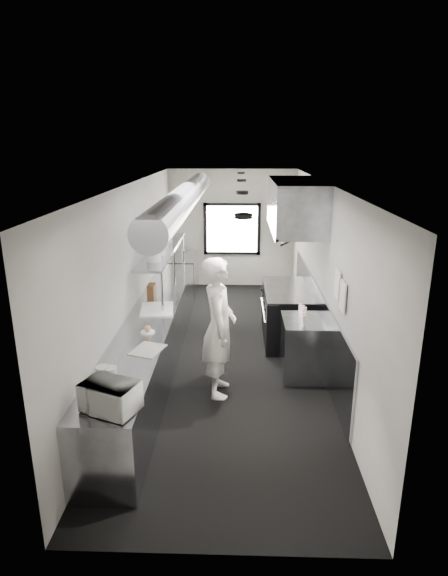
# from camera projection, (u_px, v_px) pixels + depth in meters

# --- Properties ---
(floor) EXTENTS (3.00, 8.00, 0.01)m
(floor) POSITION_uv_depth(u_px,v_px,m) (228.00, 354.00, 7.87)
(floor) COLOR black
(floor) RESTS_ON ground
(ceiling) EXTENTS (3.00, 8.00, 0.01)m
(ceiling) POSITION_uv_depth(u_px,v_px,m) (228.00, 184.00, 7.04)
(ceiling) COLOR silver
(ceiling) RESTS_ON wall_back
(wall_back) EXTENTS (3.00, 0.02, 2.80)m
(wall_back) POSITION_uv_depth(u_px,v_px,m) (232.00, 229.00, 11.27)
(wall_back) COLOR #B4B2AB
(wall_back) RESTS_ON floor
(wall_front) EXTENTS (3.00, 0.02, 2.80)m
(wall_front) POSITION_uv_depth(u_px,v_px,m) (216.00, 413.00, 3.64)
(wall_front) COLOR #B4B2AB
(wall_front) RESTS_ON floor
(wall_left) EXTENTS (0.02, 8.00, 2.80)m
(wall_left) POSITION_uv_depth(u_px,v_px,m) (134.00, 273.00, 7.50)
(wall_left) COLOR #B4B2AB
(wall_left) RESTS_ON floor
(wall_right) EXTENTS (0.02, 8.00, 2.80)m
(wall_right) POSITION_uv_depth(u_px,v_px,m) (323.00, 275.00, 7.41)
(wall_right) COLOR #B4B2AB
(wall_right) RESTS_ON floor
(wall_cladding) EXTENTS (0.03, 5.50, 1.10)m
(wall_cladding) POSITION_uv_depth(u_px,v_px,m) (316.00, 318.00, 7.95)
(wall_cladding) COLOR gray
(wall_cladding) RESTS_ON wall_right
(hvac_duct) EXTENTS (0.40, 6.40, 0.40)m
(hvac_duct) POSITION_uv_depth(u_px,v_px,m) (185.00, 197.00, 7.52)
(hvac_duct) COLOR #9A9BA2
(hvac_duct) RESTS_ON ceiling
(service_window) EXTENTS (1.36, 0.05, 1.25)m
(service_window) POSITION_uv_depth(u_px,v_px,m) (232.00, 229.00, 11.24)
(service_window) COLOR white
(service_window) RESTS_ON wall_back
(exhaust_hood) EXTENTS (0.81, 2.20, 0.88)m
(exhaust_hood) POSITION_uv_depth(u_px,v_px,m) (295.00, 205.00, 7.80)
(exhaust_hood) COLOR gray
(exhaust_hood) RESTS_ON ceiling
(prep_counter) EXTENTS (0.70, 6.00, 0.90)m
(prep_counter) POSITION_uv_depth(u_px,v_px,m) (153.00, 341.00, 7.30)
(prep_counter) COLOR gray
(prep_counter) RESTS_ON floor
(pass_shelf) EXTENTS (0.45, 3.00, 0.68)m
(pass_shelf) POSITION_uv_depth(u_px,v_px,m) (163.00, 251.00, 8.41)
(pass_shelf) COLOR gray
(pass_shelf) RESTS_ON prep_counter
(range) EXTENTS (0.88, 1.60, 0.94)m
(range) POSITION_uv_depth(u_px,v_px,m) (287.00, 314.00, 8.37)
(range) COLOR black
(range) RESTS_ON floor
(bottle_station) EXTENTS (0.65, 0.80, 0.90)m
(bottle_station) POSITION_uv_depth(u_px,v_px,m) (304.00, 348.00, 7.04)
(bottle_station) COLOR gray
(bottle_station) RESTS_ON floor
(far_work_table) EXTENTS (0.70, 1.20, 0.90)m
(far_work_table) POSITION_uv_depth(u_px,v_px,m) (181.00, 276.00, 10.83)
(far_work_table) COLOR gray
(far_work_table) RESTS_ON floor
(notice_sheet_a) EXTENTS (0.02, 0.28, 0.38)m
(notice_sheet_a) POSITION_uv_depth(u_px,v_px,m) (337.00, 284.00, 6.21)
(notice_sheet_a) COLOR silver
(notice_sheet_a) RESTS_ON wall_right
(notice_sheet_b) EXTENTS (0.02, 0.28, 0.38)m
(notice_sheet_b) POSITION_uv_depth(u_px,v_px,m) (343.00, 296.00, 5.89)
(notice_sheet_b) COLOR silver
(notice_sheet_b) RESTS_ON wall_right
(line_cook) EXTENTS (0.49, 0.73, 1.96)m
(line_cook) POSITION_uv_depth(u_px,v_px,m) (219.00, 327.00, 6.41)
(line_cook) COLOR white
(line_cook) RESTS_ON floor
(microwave) EXTENTS (0.59, 0.53, 0.29)m
(microwave) POSITION_uv_depth(u_px,v_px,m) (110.00, 397.00, 4.55)
(microwave) COLOR white
(microwave) RESTS_ON prep_counter
(deli_tub_a) EXTENTS (0.18, 0.18, 0.11)m
(deli_tub_a) POSITION_uv_depth(u_px,v_px,m) (102.00, 371.00, 5.26)
(deli_tub_a) COLOR beige
(deli_tub_a) RESTS_ON prep_counter
(deli_tub_b) EXTENTS (0.15, 0.15, 0.10)m
(deli_tub_b) POSITION_uv_depth(u_px,v_px,m) (111.00, 372.00, 5.24)
(deli_tub_b) COLOR beige
(deli_tub_b) RESTS_ON prep_counter
(newspaper) EXTENTS (0.46, 0.51, 0.01)m
(newspaper) POSITION_uv_depth(u_px,v_px,m) (148.00, 350.00, 5.91)
(newspaper) COLOR white
(newspaper) RESTS_ON prep_counter
(small_plate) EXTENTS (0.22, 0.22, 0.02)m
(small_plate) POSITION_uv_depth(u_px,v_px,m) (148.00, 332.00, 6.44)
(small_plate) COLOR silver
(small_plate) RESTS_ON prep_counter
(pastry) EXTENTS (0.09, 0.09, 0.09)m
(pastry) POSITION_uv_depth(u_px,v_px,m) (148.00, 329.00, 6.42)
(pastry) COLOR tan
(pastry) RESTS_ON small_plate
(cutting_board) EXTENTS (0.57, 0.72, 0.02)m
(cutting_board) POSITION_uv_depth(u_px,v_px,m) (157.00, 309.00, 7.32)
(cutting_board) COLOR silver
(cutting_board) RESTS_ON prep_counter
(knife_block) EXTENTS (0.11, 0.24, 0.26)m
(knife_block) POSITION_uv_depth(u_px,v_px,m) (152.00, 292.00, 7.75)
(knife_block) COLOR brown
(knife_block) RESTS_ON prep_counter
(plate_stack_a) EXTENTS (0.29, 0.29, 0.27)m
(plate_stack_a) POSITION_uv_depth(u_px,v_px,m) (154.00, 253.00, 7.50)
(plate_stack_a) COLOR silver
(plate_stack_a) RESTS_ON pass_shelf
(plate_stack_b) EXTENTS (0.24, 0.24, 0.30)m
(plate_stack_b) POSITION_uv_depth(u_px,v_px,m) (159.00, 246.00, 7.94)
(plate_stack_b) COLOR silver
(plate_stack_b) RESTS_ON pass_shelf
(plate_stack_c) EXTENTS (0.25, 0.25, 0.31)m
(plate_stack_c) POSITION_uv_depth(u_px,v_px,m) (161.00, 240.00, 8.40)
(plate_stack_c) COLOR silver
(plate_stack_c) RESTS_ON pass_shelf
(plate_stack_d) EXTENTS (0.28, 0.28, 0.39)m
(plate_stack_d) POSITION_uv_depth(u_px,v_px,m) (166.00, 232.00, 8.93)
(plate_stack_d) COLOR silver
(plate_stack_d) RESTS_ON pass_shelf
(squeeze_bottle_a) EXTENTS (0.07, 0.07, 0.17)m
(squeeze_bottle_a) POSITION_uv_depth(u_px,v_px,m) (303.00, 321.00, 6.63)
(squeeze_bottle_a) COLOR silver
(squeeze_bottle_a) RESTS_ON bottle_station
(squeeze_bottle_b) EXTENTS (0.08, 0.08, 0.20)m
(squeeze_bottle_b) POSITION_uv_depth(u_px,v_px,m) (303.00, 319.00, 6.68)
(squeeze_bottle_b) COLOR silver
(squeeze_bottle_b) RESTS_ON bottle_station
(squeeze_bottle_c) EXTENTS (0.07, 0.07, 0.19)m
(squeeze_bottle_c) POSITION_uv_depth(u_px,v_px,m) (304.00, 313.00, 6.89)
(squeeze_bottle_c) COLOR silver
(squeeze_bottle_c) RESTS_ON bottle_station
(squeeze_bottle_d) EXTENTS (0.07, 0.07, 0.19)m
(squeeze_bottle_d) POSITION_uv_depth(u_px,v_px,m) (302.00, 311.00, 6.97)
(squeeze_bottle_d) COLOR silver
(squeeze_bottle_d) RESTS_ON bottle_station
(squeeze_bottle_e) EXTENTS (0.06, 0.06, 0.17)m
(squeeze_bottle_e) POSITION_uv_depth(u_px,v_px,m) (301.00, 308.00, 7.14)
(squeeze_bottle_e) COLOR silver
(squeeze_bottle_e) RESTS_ON bottle_station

